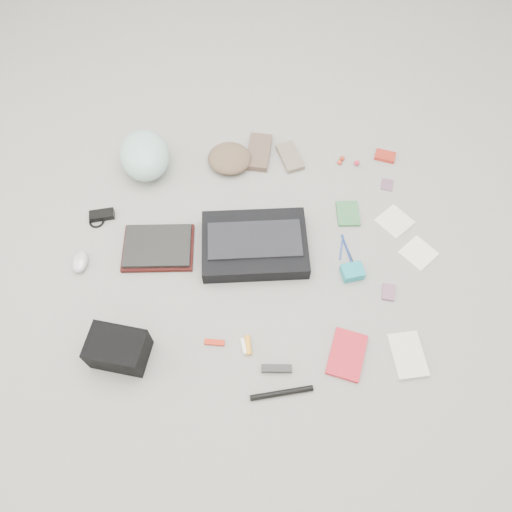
{
  "coord_description": "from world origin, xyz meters",
  "views": [
    {
      "loc": [
        -0.02,
        -1.06,
        1.96
      ],
      "look_at": [
        0.0,
        0.0,
        0.05
      ],
      "focal_mm": 35.0,
      "sensor_mm": 36.0,
      "label": 1
    }
  ],
  "objects_px": {
    "laptop": "(158,246)",
    "camera_bag": "(118,349)",
    "book_red": "(347,355)",
    "accordion_wallet": "(352,272)",
    "messenger_bag": "(255,245)",
    "bike_helmet": "(145,155)"
  },
  "relations": [
    {
      "from": "book_red",
      "to": "accordion_wallet",
      "type": "height_order",
      "value": "accordion_wallet"
    },
    {
      "from": "camera_bag",
      "to": "book_red",
      "type": "bearing_deg",
      "value": 11.05
    },
    {
      "from": "book_red",
      "to": "messenger_bag",
      "type": "bearing_deg",
      "value": 144.09
    },
    {
      "from": "book_red",
      "to": "accordion_wallet",
      "type": "relative_size",
      "value": 2.17
    },
    {
      "from": "book_red",
      "to": "bike_helmet",
      "type": "bearing_deg",
      "value": 150.32
    },
    {
      "from": "bike_helmet",
      "to": "accordion_wallet",
      "type": "height_order",
      "value": "bike_helmet"
    },
    {
      "from": "messenger_bag",
      "to": "accordion_wallet",
      "type": "relative_size",
      "value": 5.04
    },
    {
      "from": "laptop",
      "to": "book_red",
      "type": "xyz_separation_m",
      "value": [
        0.8,
        -0.51,
        -0.02
      ]
    },
    {
      "from": "messenger_bag",
      "to": "camera_bag",
      "type": "relative_size",
      "value": 2.11
    },
    {
      "from": "messenger_bag",
      "to": "bike_helmet",
      "type": "distance_m",
      "value": 0.71
    },
    {
      "from": "laptop",
      "to": "bike_helmet",
      "type": "distance_m",
      "value": 0.49
    },
    {
      "from": "bike_helmet",
      "to": "accordion_wallet",
      "type": "bearing_deg",
      "value": -47.08
    },
    {
      "from": "laptop",
      "to": "camera_bag",
      "type": "distance_m",
      "value": 0.51
    },
    {
      "from": "camera_bag",
      "to": "accordion_wallet",
      "type": "bearing_deg",
      "value": 32.04
    },
    {
      "from": "laptop",
      "to": "camera_bag",
      "type": "xyz_separation_m",
      "value": [
        -0.11,
        -0.49,
        0.04
      ]
    },
    {
      "from": "messenger_bag",
      "to": "camera_bag",
      "type": "bearing_deg",
      "value": -140.07
    },
    {
      "from": "bike_helmet",
      "to": "camera_bag",
      "type": "bearing_deg",
      "value": -105.2
    },
    {
      "from": "camera_bag",
      "to": "book_red",
      "type": "height_order",
      "value": "camera_bag"
    },
    {
      "from": "messenger_bag",
      "to": "laptop",
      "type": "relative_size",
      "value": 1.58
    },
    {
      "from": "laptop",
      "to": "camera_bag",
      "type": "bearing_deg",
      "value": -102.68
    },
    {
      "from": "laptop",
      "to": "book_red",
      "type": "distance_m",
      "value": 0.95
    },
    {
      "from": "camera_bag",
      "to": "accordion_wallet",
      "type": "height_order",
      "value": "camera_bag"
    }
  ]
}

